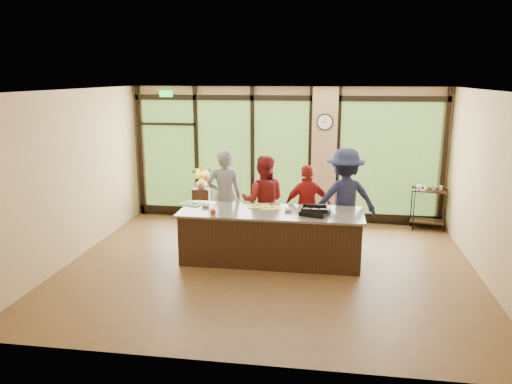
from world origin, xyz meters
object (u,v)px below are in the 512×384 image
(island_base, at_px, (271,237))
(roasting_pan, at_px, (314,213))
(cook_right, at_px, (345,199))
(cook_left, at_px, (225,197))
(flower_stand, at_px, (202,204))
(bar_cart, at_px, (429,203))

(island_base, height_order, roasting_pan, roasting_pan)
(cook_right, relative_size, roasting_pan, 4.39)
(cook_left, distance_m, cook_right, 2.30)
(cook_left, bearing_deg, flower_stand, -73.79)
(cook_left, bearing_deg, island_base, 125.67)
(cook_left, relative_size, bar_cart, 1.93)
(flower_stand, bearing_deg, island_base, -55.22)
(island_base, height_order, bar_cart, bar_cart)
(flower_stand, xyz_separation_m, bar_cart, (4.95, 0.10, 0.20))
(cook_right, height_order, bar_cart, cook_right)
(roasting_pan, bearing_deg, cook_right, 82.43)
(flower_stand, relative_size, bar_cart, 0.78)
(cook_right, xyz_separation_m, bar_cart, (1.82, 1.52, -0.39))
(cook_left, bearing_deg, roasting_pan, 136.40)
(cook_right, relative_size, flower_stand, 2.55)
(flower_stand, bearing_deg, cook_right, -28.61)
(cook_left, relative_size, cook_right, 0.97)
(cook_right, bearing_deg, island_base, 19.71)
(roasting_pan, xyz_separation_m, flower_stand, (-2.61, 2.44, -0.58))
(island_base, distance_m, roasting_pan, 0.93)
(cook_left, xyz_separation_m, cook_right, (2.30, 0.01, 0.03))
(roasting_pan, bearing_deg, island_base, -171.00)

